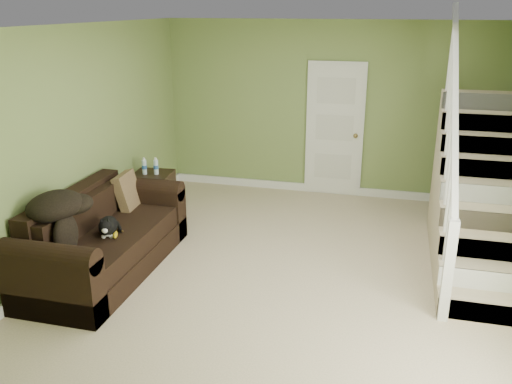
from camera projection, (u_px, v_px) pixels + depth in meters
The scene contains 15 objects.
floor at pixel (292, 270), 6.01m from camera, with size 5.00×5.50×0.01m, color tan.
ceiling at pixel (298, 26), 5.16m from camera, with size 5.00×5.50×0.01m, color white.
wall_back at pixel (329, 110), 8.10m from camera, with size 5.00×0.04×2.60m, color #77904D.
wall_front at pixel (205, 282), 3.07m from camera, with size 5.00×0.04×2.60m, color #77904D.
wall_left at pixel (80, 142), 6.18m from camera, with size 0.04×5.50×2.60m, color #77904D.
baseboard_back at pixel (325, 189), 8.48m from camera, with size 5.00×0.04×0.12m, color white.
baseboard_left at pixel (93, 242), 6.58m from camera, with size 0.04×5.50×0.12m, color white.
door at pixel (335, 130), 8.14m from camera, with size 0.86×0.12×2.02m.
staircase at pixel (480, 203), 6.21m from camera, with size 1.00×2.51×2.82m.
sofa at pixel (103, 242), 5.92m from camera, with size 0.97×2.24×0.89m.
side_table at pixel (154, 194), 7.50m from camera, with size 0.55×0.55×0.84m.
cat at pixel (107, 226), 5.70m from camera, with size 0.34×0.52×0.25m.
banana at pixel (115, 234), 5.68m from camera, with size 0.05×0.18×0.05m, color gold.
throw_pillow at pixel (127, 191), 6.50m from camera, with size 0.11×0.43×0.43m, color #442D1B.
throw_blanket at pixel (55, 206), 5.33m from camera, with size 0.49×0.65×0.27m, color black.
Camera 1 is at (0.97, -5.33, 2.79)m, focal length 38.00 mm.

